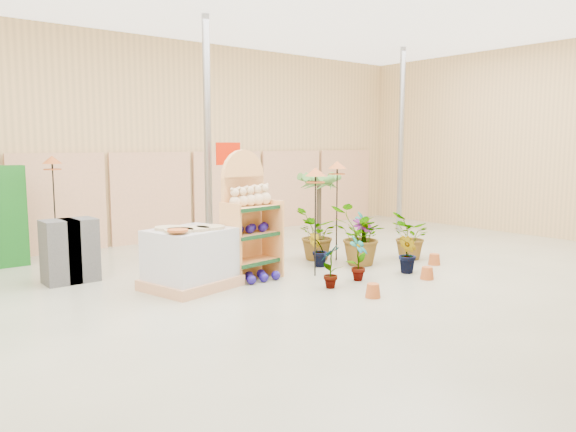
# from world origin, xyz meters

# --- Properties ---
(room) EXTENTS (15.20, 12.10, 4.70)m
(room) POSITION_xyz_m (0.00, 0.91, 2.21)
(room) COLOR gray
(room) RESTS_ON ground
(display_shelf) EXTENTS (0.94, 0.67, 2.08)m
(display_shelf) POSITION_xyz_m (-0.27, 1.87, 0.95)
(display_shelf) COLOR #E09955
(display_shelf) RESTS_ON ground
(teddy_bears) EXTENTS (0.77, 0.21, 0.34)m
(teddy_bears) POSITION_xyz_m (-0.24, 1.77, 1.32)
(teddy_bears) COLOR beige
(teddy_bears) RESTS_ON display_shelf
(gazing_balls_shelf) EXTENTS (0.76, 0.26, 0.15)m
(gazing_balls_shelf) POSITION_xyz_m (-0.27, 1.75, 0.82)
(gazing_balls_shelf) COLOR navy
(gazing_balls_shelf) RESTS_ON display_shelf
(gazing_balls_floor) EXTENTS (0.63, 0.39, 0.15)m
(gazing_balls_floor) POSITION_xyz_m (-0.28, 1.49, 0.07)
(gazing_balls_floor) COLOR navy
(gazing_balls_floor) RESTS_ON ground
(pallet_stack) EXTENTS (1.48, 1.32, 0.94)m
(pallet_stack) POSITION_xyz_m (-1.34, 1.81, 0.45)
(pallet_stack) COLOR tan
(pallet_stack) RESTS_ON ground
(charcoal_planters) EXTENTS (0.80, 0.50, 1.00)m
(charcoal_planters) POSITION_xyz_m (-2.64, 3.33, 0.50)
(charcoal_planters) COLOR #373737
(charcoal_planters) RESTS_ON ground
(offer_sign) EXTENTS (0.50, 0.08, 2.20)m
(offer_sign) POSITION_xyz_m (0.10, 2.98, 1.57)
(offer_sign) COLOR gray
(offer_sign) RESTS_ON ground
(bird_table_front) EXTENTS (0.34, 0.34, 1.79)m
(bird_table_front) POSITION_xyz_m (0.65, 1.22, 1.66)
(bird_table_front) COLOR black
(bird_table_front) RESTS_ON ground
(bird_table_right) EXTENTS (0.34, 0.34, 1.86)m
(bird_table_right) POSITION_xyz_m (1.80, 1.91, 1.73)
(bird_table_right) COLOR black
(bird_table_right) RESTS_ON ground
(bird_table_back) EXTENTS (0.34, 0.34, 1.97)m
(bird_table_back) POSITION_xyz_m (-2.43, 4.73, 1.83)
(bird_table_back) COLOR black
(bird_table_back) RESTS_ON ground
(palm) EXTENTS (0.70, 0.70, 1.67)m
(palm) POSITION_xyz_m (2.47, 3.15, 1.42)
(palm) COLOR #3D3121
(palm) RESTS_ON ground
(potted_plant_0) EXTENTS (0.42, 0.34, 0.69)m
(potted_plant_0) POSITION_xyz_m (0.31, 0.48, 0.34)
(potted_plant_0) COLOR #447C30
(potted_plant_0) RESTS_ON ground
(potted_plant_2) EXTENTS (1.04, 0.92, 1.08)m
(potted_plant_2) POSITION_xyz_m (1.81, 1.33, 0.54)
(potted_plant_2) COLOR #447C30
(potted_plant_2) RESTS_ON ground
(potted_plant_3) EXTENTS (0.47, 0.47, 0.82)m
(potted_plant_3) POSITION_xyz_m (2.01, 1.44, 0.41)
(potted_plant_3) COLOR #447C30
(potted_plant_3) RESTS_ON ground
(potted_plant_4) EXTENTS (0.45, 0.32, 0.81)m
(potted_plant_4) POSITION_xyz_m (2.84, 2.22, 0.40)
(potted_plant_4) COLOR #447C30
(potted_plant_4) RESTS_ON ground
(potted_plant_5) EXTENTS (0.42, 0.39, 0.60)m
(potted_plant_5) POSITION_xyz_m (1.16, 1.71, 0.30)
(potted_plant_5) COLOR #447C30
(potted_plant_5) RESTS_ON ground
(potted_plant_6) EXTENTS (1.16, 1.15, 0.98)m
(potted_plant_6) POSITION_xyz_m (1.53, 2.14, 0.49)
(potted_plant_6) COLOR #447C30
(potted_plant_6) RESTS_ON ground
(potted_plant_8) EXTENTS (0.43, 0.34, 0.72)m
(potted_plant_8) POSITION_xyz_m (0.95, 0.53, 0.36)
(potted_plant_8) COLOR #447C30
(potted_plant_8) RESTS_ON ground
(potted_plant_9) EXTENTS (0.42, 0.46, 0.67)m
(potted_plant_9) POSITION_xyz_m (1.98, 0.36, 0.33)
(potted_plant_9) COLOR #447C30
(potted_plant_9) RESTS_ON ground
(potted_plant_10) EXTENTS (1.06, 1.07, 0.90)m
(potted_plant_10) POSITION_xyz_m (2.95, 1.08, 0.45)
(potted_plant_10) COLOR #447C30
(potted_plant_10) RESTS_ON ground
(potted_plant_11) EXTENTS (0.45, 0.45, 0.60)m
(potted_plant_11) POSITION_xyz_m (0.77, 2.66, 0.30)
(potted_plant_11) COLOR #447C30
(potted_plant_11) RESTS_ON ground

